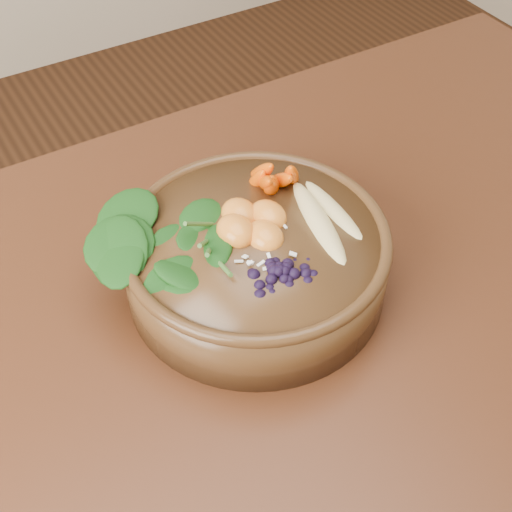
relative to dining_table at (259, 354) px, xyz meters
The scene contains 8 objects.
dining_table is the anchor object (origin of this frame).
stoneware_bowl 0.14m from the dining_table, 65.62° to the left, with size 0.33×0.33×0.09m, color #4D3118.
kale_heap 0.24m from the dining_table, 100.07° to the left, with size 0.22×0.20×0.05m, color #184614, non-canonical shape.
carrot_cluster 0.27m from the dining_table, 51.90° to the left, with size 0.07×0.07×0.09m, color #F65400, non-canonical shape.
banana_halves 0.23m from the dining_table, 13.89° to the left, with size 0.08×0.18×0.03m.
mandarin_cluster 0.21m from the dining_table, 68.20° to the left, with size 0.10×0.11×0.04m, color orange, non-canonical shape.
blueberry_pile 0.21m from the dining_table, 71.20° to the right, with size 0.15×0.12×0.05m, color black, non-canonical shape.
coconut_flakes 0.19m from the dining_table, 46.08° to the left, with size 0.11×0.08×0.01m, color white, non-canonical shape.
Camera 1 is at (-0.30, -0.50, 1.45)m, focal length 50.00 mm.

